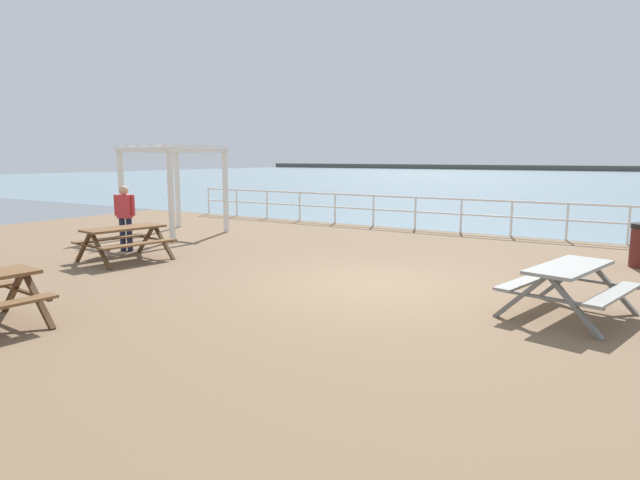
{
  "coord_description": "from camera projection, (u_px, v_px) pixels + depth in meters",
  "views": [
    {
      "loc": [
        4.36,
        -8.92,
        2.36
      ],
      "look_at": [
        -0.99,
        -0.32,
        0.8
      ],
      "focal_mm": 30.25,
      "sensor_mm": 36.0,
      "label": 1
    }
  ],
  "objects": [
    {
      "name": "ground_plane",
      "position": [
        373.0,
        289.0,
        10.14
      ],
      "size": [
        30.0,
        24.0,
        0.2
      ],
      "primitive_type": "cube",
      "color": "brown"
    },
    {
      "name": "sea_band",
      "position": [
        605.0,
        181.0,
        54.39
      ],
      "size": [
        142.0,
        90.0,
        0.01
      ],
      "primitive_type": "cube",
      "color": "gray",
      "rests_on": "ground"
    },
    {
      "name": "distant_shoreline",
      "position": [
        627.0,
        171.0,
        90.48
      ],
      "size": [
        142.0,
        6.0,
        1.8
      ],
      "primitive_type": "cube",
      "color": "#4C4C47",
      "rests_on": "ground"
    },
    {
      "name": "seaward_railing",
      "position": [
        486.0,
        211.0,
        16.52
      ],
      "size": [
        23.07,
        0.07,
        1.08
      ],
      "color": "white",
      "rests_on": "ground"
    },
    {
      "name": "picnic_table_near_right",
      "position": [
        569.0,
        278.0,
        8.01
      ],
      "size": [
        1.87,
        2.09,
        0.8
      ],
      "rotation": [
        0.0,
        0.0,
        1.34
      ],
      "color": "gray",
      "rests_on": "ground"
    },
    {
      "name": "picnic_table_mid_centre",
      "position": [
        124.0,
        235.0,
        12.35
      ],
      "size": [
        1.78,
        2.01,
        0.8
      ],
      "rotation": [
        0.0,
        0.0,
        1.42
      ],
      "color": "brown",
      "rests_on": "ground"
    },
    {
      "name": "visitor",
      "position": [
        125.0,
        214.0,
        13.49
      ],
      "size": [
        0.48,
        0.35,
        1.66
      ],
      "rotation": [
        0.0,
        0.0,
        2.06
      ],
      "color": "#1E2338",
      "rests_on": "ground"
    },
    {
      "name": "lattice_pergola",
      "position": [
        174.0,
        169.0,
        16.54
      ],
      "size": [
        2.51,
        2.63,
        2.7
      ],
      "rotation": [
        0.0,
        0.0,
        -0.03
      ],
      "color": "white",
      "rests_on": "ground"
    }
  ]
}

